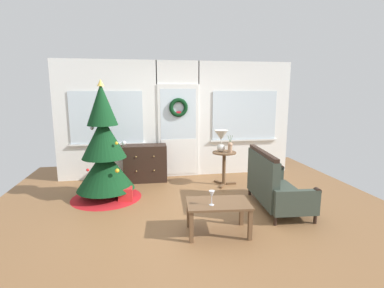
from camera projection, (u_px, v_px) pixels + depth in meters
name	position (u px, v px, depth m)	size (l,w,h in m)	color
ground_plane	(195.00, 211.00, 4.69)	(6.76, 6.76, 0.00)	brown
back_wall_with_door	(178.00, 119.00, 6.48)	(5.20, 0.19, 2.55)	white
christmas_tree	(104.00, 155.00, 5.15)	(1.25, 1.25, 2.10)	#4C331E
dresser_cabinet	(145.00, 163.00, 6.23)	(0.91, 0.46, 0.78)	black
settee_sofa	(273.00, 186.00, 4.79)	(0.81, 1.44, 0.96)	black
side_table	(224.00, 162.00, 5.94)	(0.50, 0.48, 0.69)	brown
table_lamp	(221.00, 138.00, 5.88)	(0.28, 0.28, 0.44)	silver
flower_vase	(230.00, 147.00, 5.84)	(0.11, 0.10, 0.35)	tan
coffee_table	(218.00, 207.00, 3.91)	(0.88, 0.59, 0.44)	brown
wine_glass	(212.00, 195.00, 3.78)	(0.08, 0.08, 0.20)	silver
gift_box	(126.00, 194.00, 5.12)	(0.24, 0.22, 0.24)	red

